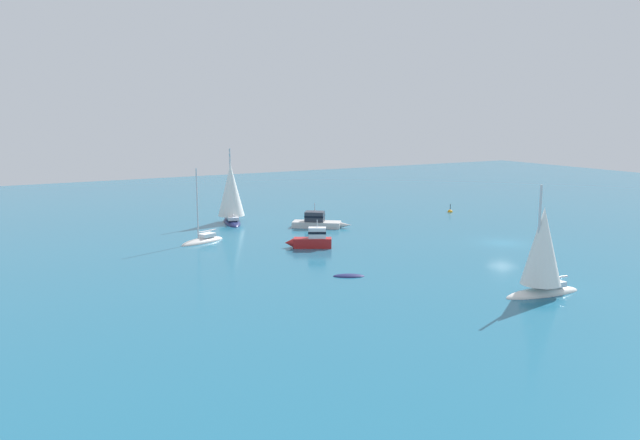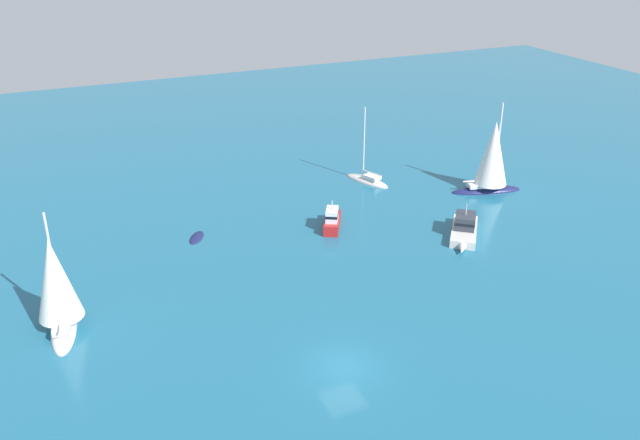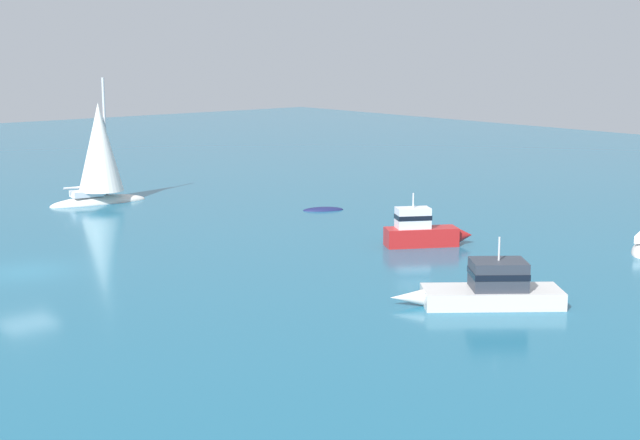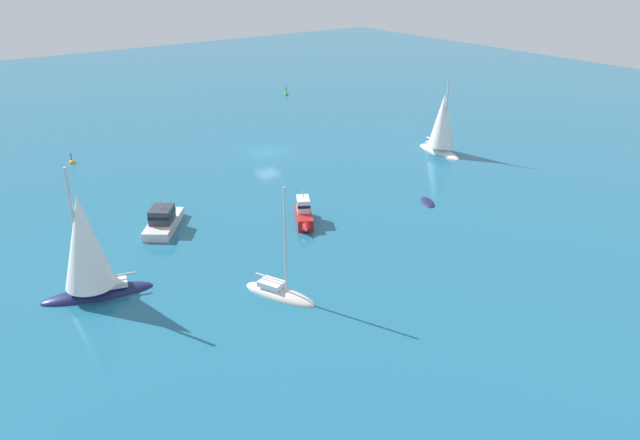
% 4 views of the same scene
% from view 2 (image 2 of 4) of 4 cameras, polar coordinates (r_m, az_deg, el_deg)
% --- Properties ---
extents(ground_plane, '(161.75, 161.75, 0.00)m').
position_cam_2_polar(ground_plane, '(41.67, 2.00, -12.36)').
color(ground_plane, '#1E607F').
extents(yacht, '(6.61, 3.24, 8.65)m').
position_cam_2_polar(yacht, '(46.77, -21.49, -5.42)').
color(yacht, silver).
rests_on(yacht, ground).
extents(powerboat, '(4.54, 3.25, 2.77)m').
position_cam_2_polar(powerboat, '(58.21, 1.07, 0.07)').
color(powerboat, '#B21E1E').
rests_on(powerboat, ground).
extents(skiff, '(2.77, 2.17, 0.39)m').
position_cam_2_polar(skiff, '(57.61, -10.45, -1.51)').
color(skiff, '#191E4C').
rests_on(skiff, ground).
extents(ketch, '(3.89, 7.26, 9.37)m').
position_cam_2_polar(ketch, '(67.09, 14.40, 4.96)').
color(ketch, '#191E4C').
rests_on(ketch, ground).
extents(sloop, '(5.56, 3.43, 8.11)m').
position_cam_2_polar(sloop, '(68.63, 4.04, 3.38)').
color(sloop, silver).
rests_on(sloop, ground).
extents(motor_cruiser, '(6.22, 5.28, 2.78)m').
position_cam_2_polar(motor_cruiser, '(58.07, 12.19, -0.70)').
color(motor_cruiser, silver).
rests_on(motor_cruiser, ground).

